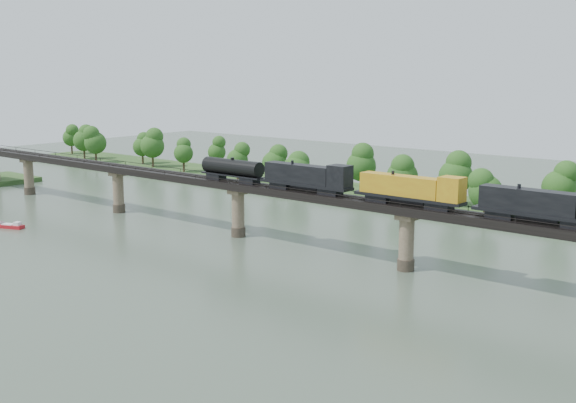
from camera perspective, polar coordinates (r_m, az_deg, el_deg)
The scene contains 7 objects.
ground at distance 131.38m, azimuth -13.04°, elevation -5.01°, with size 400.00×400.00×0.00m, color #394939.
far_bank at distance 193.23m, azimuth 7.38°, elevation 0.36°, with size 300.00×24.00×1.60m, color #28471C.
bridge at distance 149.57m, azimuth -3.97°, elevation -0.73°, with size 236.00×30.00×11.50m.
bridge_superstructure at distance 148.47m, azimuth -4.00°, elevation 1.66°, with size 220.00×4.90×0.75m.
far_treeline at distance 192.81m, azimuth 4.66°, elevation 2.80°, with size 289.06×17.54×13.60m.
freight_train at distance 127.85m, azimuth 6.70°, elevation 1.28°, with size 82.08×3.20×5.65m.
motorboat at distance 169.06m, azimuth -20.96°, elevation -1.81°, with size 5.71×3.76×1.51m.
Camera 1 is at (101.53, -75.91, 34.50)m, focal length 45.00 mm.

